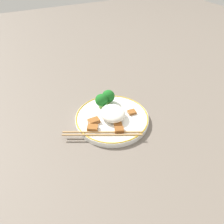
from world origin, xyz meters
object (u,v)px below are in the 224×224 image
at_px(broccoli_back_left, 108,96).
at_px(broccoli_back_center, 101,100).
at_px(chopsticks, 102,133).
at_px(plate, 112,118).

relative_size(broccoli_back_left, broccoli_back_center, 0.97).
bearing_deg(broccoli_back_center, chopsticks, 156.40).
height_order(plate, broccoli_back_center, broccoli_back_center).
bearing_deg(broccoli_back_left, plate, 162.86).
relative_size(plate, chopsticks, 1.08).
relative_size(plate, broccoli_back_left, 4.77).
distance_m(broccoli_back_left, chopsticks, 0.16).
xyz_separation_m(plate, chopsticks, (-0.06, 0.06, 0.01)).
height_order(plate, chopsticks, chopsticks).
height_order(broccoli_back_left, broccoli_back_center, broccoli_back_center).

